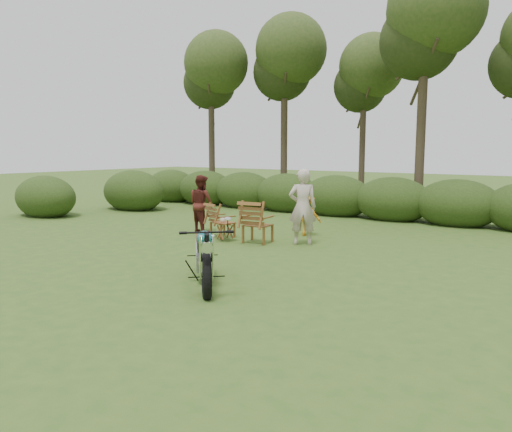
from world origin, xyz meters
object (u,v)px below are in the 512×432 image
Objects in this scene: lawn_chair_left at (223,237)px; side_table at (225,232)px; cup at (223,220)px; child at (307,236)px; adult_b at (202,232)px; lawn_chair_right at (258,243)px; motorcycle at (205,283)px; adult_a at (302,244)px.

side_table reaches higher than lawn_chair_left.
cup reaches higher than child.
cup is at bearing 166.06° from adult_b.
cup is at bearing -119.51° from side_table.
adult_b is (-2.18, 0.40, 0.00)m from lawn_chair_right.
lawn_chair_left is (-2.61, 3.67, 0.00)m from motorcycle.
adult_b reaches higher than child.
cup is 2.36m from child.
cup is at bearing -10.89° from adult_a.
side_table is at bearing 42.56° from child.
child is at bearing 55.53° from cup.
lawn_chair_right reaches higher than side_table.
side_table is 1.95m from adult_a.
child is (-0.92, 5.11, 0.00)m from motorcycle.
lawn_chair_right is at bearing 23.42° from cup.
cup is 2.05m from adult_a.
lawn_chair_left is at bearing 178.28° from adult_b.
cup is 0.12× the size of child.
motorcycle is 1.94× the size of child.
lawn_chair_right is 1.20m from lawn_chair_left.
adult_a reaches higher than adult_b.
lawn_chair_right is at bearing -167.38° from lawn_chair_left.
lawn_chair_right is at bearing 21.23° from side_table.
adult_a is at bearing -165.51° from lawn_chair_right.
child is at bearing 55.41° from side_table.
lawn_chair_right is (-1.41, 3.56, 0.00)m from motorcycle.
adult_b is at bearing -33.56° from adult_a.
child is (0.49, 1.55, 0.00)m from lawn_chair_right.
motorcycle is at bearing 146.95° from adult_b.
child is (1.28, 1.85, -0.24)m from side_table.
adult_a reaches higher than child.
cup is 0.08× the size of adult_b.
adult_b reaches higher than cup.
lawn_chair_left is 0.80m from cup.
motorcycle reaches higher than lawn_chair_left.
adult_a is at bearing -154.00° from lawn_chair_left.
adult_b is (-3.58, 3.96, 0.00)m from motorcycle.
child reaches higher than lawn_chair_left.
side_table is 2.26m from child.
child is at bearing -99.45° from adult_a.
lawn_chair_right is at bearing 157.65° from motorcycle.
side_table is at bearing 12.73° from lawn_chair_right.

